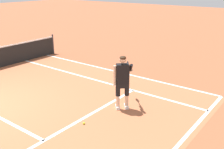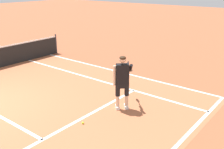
{
  "view_description": "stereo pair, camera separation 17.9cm",
  "coord_description": "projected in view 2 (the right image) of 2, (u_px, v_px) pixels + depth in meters",
  "views": [
    {
      "loc": [
        -3.54,
        -7.98,
        3.76
      ],
      "look_at": [
        2.66,
        -3.32,
        1.05
      ],
      "focal_mm": 42.55,
      "sensor_mm": 36.0,
      "label": 1
    },
    {
      "loc": [
        -3.43,
        -8.12,
        3.76
      ],
      "look_at": [
        2.66,
        -3.32,
        1.05
      ],
      "focal_mm": 42.55,
      "sensor_mm": 36.0,
      "label": 2
    }
  ],
  "objects": [
    {
      "name": "line_singles_right",
      "position": [
        97.0,
        80.0,
        10.79
      ],
      "size": [
        0.1,
        9.17,
        0.01
      ],
      "primitive_type": "cube",
      "color": "white",
      "rests_on": "ground"
    },
    {
      "name": "tennis_player",
      "position": [
        122.0,
        79.0,
        8.03
      ],
      "size": [
        1.16,
        0.74,
        1.71
      ],
      "color": "white",
      "rests_on": "ground"
    },
    {
      "name": "tennis_ball_near_feet",
      "position": [
        83.0,
        123.0,
        7.42
      ],
      "size": [
        0.07,
        0.07,
        0.07
      ],
      "primitive_type": "sphere",
      "color": "#CCE02D",
      "rests_on": "ground"
    },
    {
      "name": "court_inner_surface",
      "position": [
        3.0,
        118.0,
        7.74
      ],
      "size": [
        10.98,
        9.57,
        0.0
      ],
      "primitive_type": "cube",
      "color": "#B2603D",
      "rests_on": "ground"
    },
    {
      "name": "line_service",
      "position": [
        42.0,
        140.0,
        6.67
      ],
      "size": [
        8.23,
        0.1,
        0.01
      ],
      "primitive_type": "cube",
      "color": "white",
      "rests_on": "ground"
    },
    {
      "name": "line_doubles_right",
      "position": [
        117.0,
        71.0,
        11.8
      ],
      "size": [
        0.1,
        9.17,
        0.01
      ],
      "primitive_type": "cube",
      "color": "white",
      "rests_on": "ground"
    }
  ]
}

